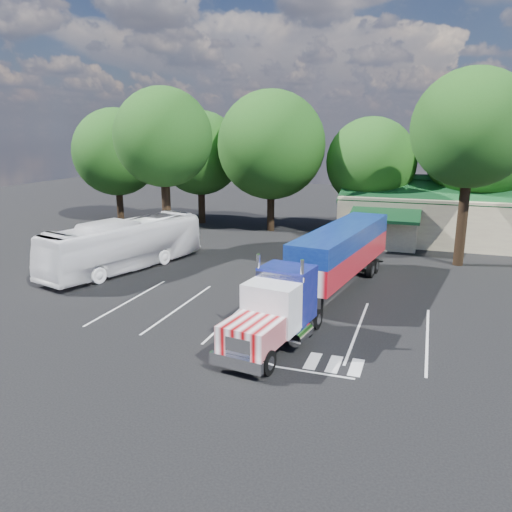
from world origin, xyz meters
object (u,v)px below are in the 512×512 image
(bicycle, at_px, (372,254))
(silver_sedan, at_px, (374,235))
(semi_truck, at_px, (328,262))
(woman, at_px, (294,272))
(tour_bus, at_px, (125,245))

(bicycle, xyz_separation_m, silver_sedan, (-0.50, 6.00, 0.27))
(semi_truck, xyz_separation_m, woman, (-2.52, 2.18, -1.40))
(tour_bus, distance_m, silver_sedan, 20.98)
(woman, relative_size, tour_bus, 0.14)
(woman, relative_size, silver_sedan, 0.40)
(bicycle, bearing_deg, semi_truck, -97.21)
(woman, xyz_separation_m, tour_bus, (-11.97, -0.24, 0.88))
(silver_sedan, bearing_deg, semi_truck, 158.01)
(silver_sedan, bearing_deg, woman, 147.46)
(bicycle, xyz_separation_m, tour_bus, (-15.87, -8.24, 1.31))
(semi_truck, xyz_separation_m, silver_sedan, (0.88, 16.18, -1.55))
(bicycle, distance_m, silver_sedan, 6.03)
(woman, bearing_deg, semi_truck, -139.76)
(tour_bus, bearing_deg, bicycle, 43.51)
(semi_truck, bearing_deg, tour_bus, -178.97)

